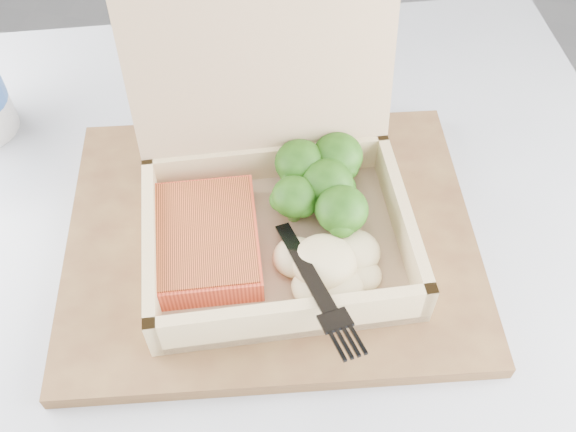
# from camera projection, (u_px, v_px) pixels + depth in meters

# --- Properties ---
(floor) EXTENTS (4.00, 4.00, 0.00)m
(floor) POSITION_uv_depth(u_px,v_px,m) (112.00, 204.00, 1.55)
(floor) COLOR gray
(floor) RESTS_ON ground
(cafe_table) EXTENTS (1.00, 1.00, 0.72)m
(cafe_table) POSITION_uv_depth(u_px,v_px,m) (271.00, 359.00, 0.73)
(cafe_table) COLOR black
(cafe_table) RESTS_ON floor
(serving_tray) EXTENTS (0.44, 0.39, 0.02)m
(serving_tray) POSITION_uv_depth(u_px,v_px,m) (271.00, 237.00, 0.59)
(serving_tray) COLOR brown
(serving_tray) RESTS_ON cafe_table
(takeout_container) EXTENTS (0.29, 0.28, 0.21)m
(takeout_container) POSITION_uv_depth(u_px,v_px,m) (273.00, 182.00, 0.55)
(takeout_container) COLOR #A18161
(takeout_container) RESTS_ON serving_tray
(salmon_fillet) EXTENTS (0.13, 0.14, 0.02)m
(salmon_fillet) POSITION_uv_depth(u_px,v_px,m) (206.00, 240.00, 0.55)
(salmon_fillet) COLOR #D84B2A
(salmon_fillet) RESTS_ON takeout_container
(broccoli_pile) EXTENTS (0.12, 0.12, 0.04)m
(broccoli_pile) POSITION_uv_depth(u_px,v_px,m) (327.00, 189.00, 0.58)
(broccoli_pile) COLOR #2D6917
(broccoli_pile) RESTS_ON takeout_container
(mashed_potatoes) EXTENTS (0.09, 0.08, 0.03)m
(mashed_potatoes) POSITION_uv_depth(u_px,v_px,m) (325.00, 262.00, 0.53)
(mashed_potatoes) COLOR beige
(mashed_potatoes) RESTS_ON takeout_container
(plastic_fork) EXTENTS (0.10, 0.14, 0.03)m
(plastic_fork) POSITION_uv_depth(u_px,v_px,m) (295.00, 245.00, 0.53)
(plastic_fork) COLOR black
(plastic_fork) RESTS_ON mashed_potatoes
(receipt) EXTENTS (0.08, 0.14, 0.00)m
(receipt) POSITION_uv_depth(u_px,v_px,m) (281.00, 98.00, 0.72)
(receipt) COLOR white
(receipt) RESTS_ON cafe_table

